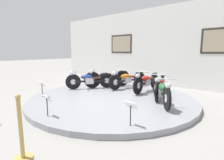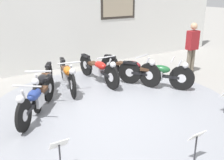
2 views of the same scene
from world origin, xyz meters
The scene contains 12 objects.
ground_plane centered at (0.00, 0.00, 0.00)m, with size 60.00×60.00×0.00m, color gray.
display_platform centered at (0.00, 0.00, 0.07)m, with size 5.35×5.35×0.14m, color gray.
back_wall centered at (0.00, 3.70, 1.85)m, with size 14.00×0.22×3.69m.
motorcycle_blue centered at (-1.54, 0.37, 0.51)m, with size 1.21×1.60×0.78m.
motorcycle_black centered at (-1.19, 1.06, 0.54)m, with size 1.00×1.82×0.81m.
motorcycle_orange centered at (-0.45, 1.47, 0.51)m, with size 0.58×1.94×0.79m.
motorcycle_red centered at (0.44, 1.47, 0.52)m, with size 0.54×1.99×0.79m.
motorcycle_maroon centered at (1.19, 1.06, 0.52)m, with size 0.73×1.91×0.80m.
motorcycle_green centered at (1.54, 0.38, 0.52)m, with size 1.26×1.59×0.79m.
info_placard_front_left centered at (-1.77, -1.51, 0.50)m, with size 0.26×0.11×0.51m.
info_placard_front_centre centered at (0.00, -2.33, 0.50)m, with size 0.26×0.11×0.51m.
visitor_standing centered at (3.51, 1.06, 0.89)m, with size 0.36×0.22×1.59m.
Camera 2 is at (-2.73, -4.50, 2.56)m, focal length 42.00 mm.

